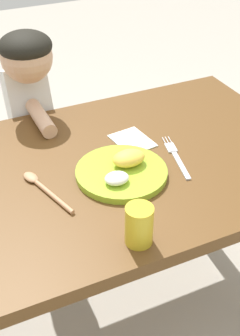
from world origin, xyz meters
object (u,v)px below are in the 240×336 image
Objects in this scene: fork at (176,157)px; spoon at (42,187)px; drinking_cup at (139,225)px; person at (33,132)px; plate at (123,170)px.

fork is 0.42m from spoon.
fork is at bearing 45.42° from drinking_cup.
person is (-0.05, 0.80, -0.17)m from drinking_cup.
drinking_cup is (-0.27, -0.27, 0.05)m from fork.
drinking_cup is (0.15, -0.30, 0.05)m from spoon.
plate reaches higher than spoon.
spoon is 0.23× the size of person.
fork is 0.23× the size of person.
plate is at bearing 105.22° from fork.
drinking_cup reaches higher than fork.
spoon is at bearing 171.40° from plate.
person reaches higher than fork.
plate is 0.19m from fork.
drinking_cup is 0.82m from person.
fork is at bearing 2.40° from plate.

